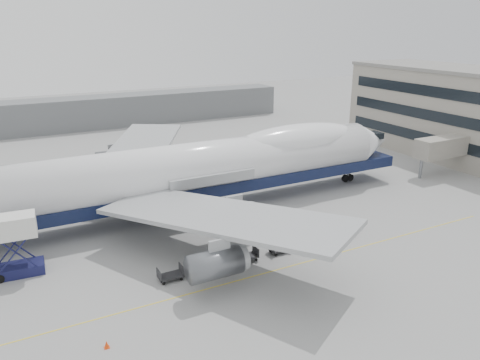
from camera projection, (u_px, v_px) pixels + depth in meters
ground at (238, 248)px, 50.16m from camera, size 260.00×260.00×0.00m
apron_line at (267, 273)px, 45.12m from camera, size 60.00×0.15×0.01m
hangar at (52, 116)px, 103.40m from camera, size 110.00×8.00×7.00m
airliner at (199, 168)px, 58.73m from camera, size 67.00×55.30×19.98m
catering_truck at (14, 242)px, 43.77m from camera, size 4.80×3.50×6.02m
traffic_cone at (107, 344)px, 34.58m from camera, size 0.41×0.41×0.60m
dolly_0 at (170, 275)px, 43.66m from camera, size 2.30×1.35×1.30m
dolly_1 at (210, 265)px, 45.43m from camera, size 2.30×1.35×1.30m
dolly_2 at (246, 256)px, 47.21m from camera, size 2.30×1.35×1.30m
dolly_3 at (280, 248)px, 48.99m from camera, size 2.30×1.35×1.30m
dolly_4 at (311, 240)px, 50.76m from camera, size 2.30×1.35×1.30m
dolly_5 at (341, 232)px, 52.54m from camera, size 2.30×1.35×1.30m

